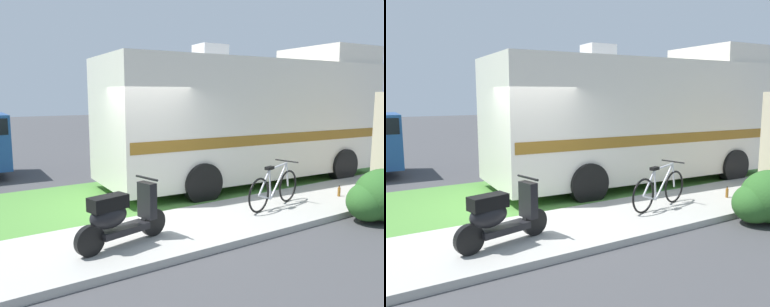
{
  "view_description": "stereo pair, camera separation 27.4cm",
  "coord_description": "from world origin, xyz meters",
  "views": [
    {
      "loc": [
        -3.25,
        -6.66,
        2.33
      ],
      "look_at": [
        1.38,
        0.3,
        1.1
      ],
      "focal_mm": 36.99,
      "sensor_mm": 36.0,
      "label": 1
    },
    {
      "loc": [
        -3.01,
        -6.81,
        2.33
      ],
      "look_at": [
        1.38,
        0.3,
        1.1
      ],
      "focal_mm": 36.99,
      "sensor_mm": 36.0,
      "label": 2
    }
  ],
  "objects": [
    {
      "name": "ground_plane",
      "position": [
        0.0,
        0.0,
        0.0
      ],
      "size": [
        80.0,
        80.0,
        0.0
      ],
      "primitive_type": "plane",
      "color": "#424244"
    },
    {
      "name": "sidewalk",
      "position": [
        0.0,
        -1.2,
        0.06
      ],
      "size": [
        24.0,
        2.0,
        0.12
      ],
      "color": "#ADAAA3",
      "rests_on": "ground"
    },
    {
      "name": "grass_strip",
      "position": [
        0.0,
        1.5,
        0.04
      ],
      "size": [
        24.0,
        3.4,
        0.08
      ],
      "color": "#4C8438",
      "rests_on": "ground"
    },
    {
      "name": "motorhome_rv",
      "position": [
        3.84,
        1.23,
        1.76
      ],
      "size": [
        7.82,
        3.01,
        3.69
      ],
      "color": "silver",
      "rests_on": "ground"
    },
    {
      "name": "scooter",
      "position": [
        -1.04,
        -1.42,
        0.58
      ],
      "size": [
        1.57,
        0.61,
        0.97
      ],
      "color": "black",
      "rests_on": "ground"
    },
    {
      "name": "bicycle",
      "position": [
        2.36,
        -1.18,
        0.5
      ],
      "size": [
        1.71,
        0.58,
        0.89
      ],
      "color": "black",
      "rests_on": "ground"
    },
    {
      "name": "pickup_truck_far",
      "position": [
        6.45,
        8.42,
        0.94
      ],
      "size": [
        5.68,
        2.43,
        1.76
      ],
      "color": "silver",
      "rests_on": "ground"
    },
    {
      "name": "bush_by_porch",
      "position": [
        3.63,
        -2.69,
        0.46
      ],
      "size": [
        1.37,
        1.02,
        0.97
      ],
      "color": "#2D6026",
      "rests_on": "ground"
    },
    {
      "name": "bottle_green",
      "position": [
        4.17,
        -1.37,
        0.22
      ],
      "size": [
        0.06,
        0.06,
        0.24
      ],
      "color": "brown",
      "rests_on": "ground"
    }
  ]
}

